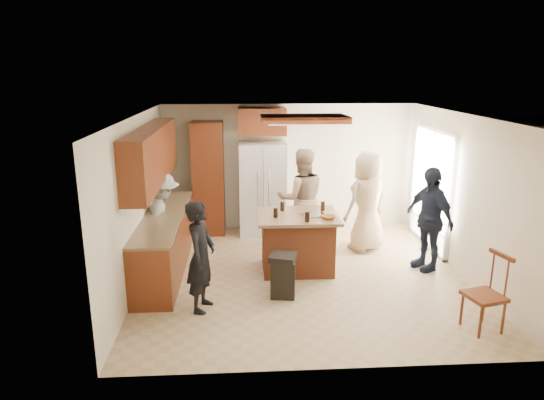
{
  "coord_description": "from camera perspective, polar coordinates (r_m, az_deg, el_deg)",
  "views": [
    {
      "loc": [
        -0.93,
        -7.06,
        3.17
      ],
      "look_at": [
        -0.48,
        0.33,
        1.15
      ],
      "focal_mm": 32.0,
      "sensor_mm": 36.0,
      "label": 1
    }
  ],
  "objects": [
    {
      "name": "person_counter",
      "position": [
        8.18,
        -12.69,
        -2.19
      ],
      "size": [
        0.53,
        1.02,
        1.54
      ],
      "primitive_type": "imported",
      "rotation": [
        0.0,
        0.0,
        1.63
      ],
      "color": "gray",
      "rests_on": "ground"
    },
    {
      "name": "refrigerator",
      "position": [
        9.46,
        -1.12,
        1.37
      ],
      "size": [
        0.9,
        0.76,
        1.8
      ],
      "color": "white",
      "rests_on": "ground"
    },
    {
      "name": "kitchen_island",
      "position": [
        7.82,
        2.98,
        -4.92
      ],
      "size": [
        1.28,
        1.03,
        0.93
      ],
      "color": "#9E4828",
      "rests_on": "ground"
    },
    {
      "name": "room_shell",
      "position": [
        10.45,
        27.08,
        0.81
      ],
      "size": [
        8.0,
        5.2,
        5.0
      ],
      "color": "tan",
      "rests_on": "ground"
    },
    {
      "name": "left_cabinetry",
      "position": [
        7.89,
        -12.96,
        -1.45
      ],
      "size": [
        0.64,
        3.0,
        2.3
      ],
      "color": "maroon",
      "rests_on": "ground"
    },
    {
      "name": "person_side_right",
      "position": [
        8.15,
        17.98,
        -2.1
      ],
      "size": [
        0.83,
        1.11,
        1.69
      ],
      "primitive_type": "imported",
      "rotation": [
        0.0,
        0.0,
        -1.2
      ],
      "color": "#1B2236",
      "rests_on": "ground"
    },
    {
      "name": "person_front_left",
      "position": [
        6.52,
        -8.37,
        -6.59
      ],
      "size": [
        0.52,
        0.63,
        1.52
      ],
      "primitive_type": "imported",
      "rotation": [
        0.0,
        0.0,
        1.34
      ],
      "color": "black",
      "rests_on": "ground"
    },
    {
      "name": "person_behind_left",
      "position": [
        8.71,
        3.5,
        0.16
      ],
      "size": [
        0.91,
        0.59,
        1.81
      ],
      "primitive_type": "imported",
      "rotation": [
        0.0,
        0.0,
        3.19
      ],
      "color": "tan",
      "rests_on": "ground"
    },
    {
      "name": "island_items",
      "position": [
        7.6,
        4.73,
        -1.63
      ],
      "size": [
        0.98,
        0.68,
        0.15
      ],
      "color": "silver",
      "rests_on": "kitchen_island"
    },
    {
      "name": "trash_bin",
      "position": [
        7.0,
        1.31,
        -8.8
      ],
      "size": [
        0.45,
        0.45,
        0.63
      ],
      "color": "black",
      "rests_on": "ground"
    },
    {
      "name": "person_behind_right",
      "position": [
        8.72,
        11.15,
        -0.16
      ],
      "size": [
        1.04,
        0.93,
        1.79
      ],
      "primitive_type": "imported",
      "rotation": [
        0.0,
        0.0,
        3.65
      ],
      "color": "tan",
      "rests_on": "ground"
    },
    {
      "name": "back_wall_units",
      "position": [
        9.44,
        -5.93,
        4.23
      ],
      "size": [
        1.8,
        0.6,
        2.45
      ],
      "color": "maroon",
      "rests_on": "ground"
    },
    {
      "name": "spindle_chair",
      "position": [
        6.64,
        23.84,
        -10.27
      ],
      "size": [
        0.51,
        0.51,
        0.99
      ],
      "color": "maroon",
      "rests_on": "ground"
    }
  ]
}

